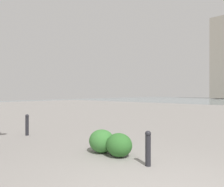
{
  "coord_description": "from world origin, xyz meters",
  "views": [
    {
      "loc": [
        -1.34,
        2.7,
        1.58
      ],
      "look_at": [
        6.59,
        -6.31,
        1.55
      ],
      "focal_mm": 32.04,
      "sensor_mm": 36.0,
      "label": 1
    }
  ],
  "objects": [
    {
      "name": "bollard_near",
      "position": [
        0.92,
        -1.05,
        0.4
      ],
      "size": [
        0.13,
        0.13,
        0.76
      ],
      "color": "#232328",
      "rests_on": "ground"
    },
    {
      "name": "bollard_mid",
      "position": [
        5.94,
        -0.78,
        0.41
      ],
      "size": [
        0.13,
        0.13,
        0.79
      ],
      "color": "#232328",
      "rests_on": "ground"
    },
    {
      "name": "shrub_low",
      "position": [
        2.37,
        -1.1,
        0.3
      ],
      "size": [
        0.71,
        0.64,
        0.61
      ],
      "color": "#387533",
      "rests_on": "ground"
    },
    {
      "name": "shrub_round",
      "position": [
        1.8,
        -1.13,
        0.29
      ],
      "size": [
        0.68,
        0.61,
        0.58
      ],
      "color": "#2D6628",
      "rests_on": "ground"
    }
  ]
}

